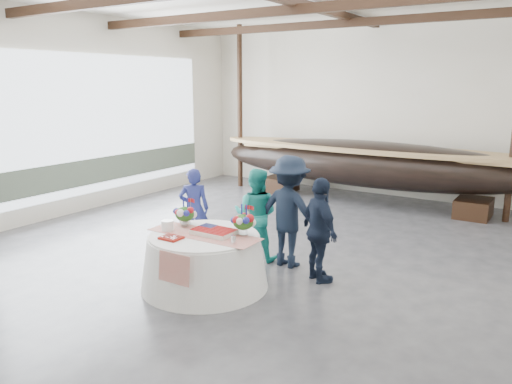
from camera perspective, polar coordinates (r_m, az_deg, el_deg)
The scene contains 12 objects.
floor at distance 8.81m, azimuth -0.76°, elevation -7.19°, with size 10.00×12.00×0.01m, color #3D3D42.
wall_back at distance 13.73m, azimuth 13.36°, elevation 9.15°, with size 10.00×0.02×4.50m, color silver.
wall_left at distance 11.85m, azimuth -21.62°, elevation 8.14°, with size 0.02×12.00×4.50m, color silver.
pavilion_structure at distance 9.06m, azimuth 2.21°, elevation 19.03°, with size 9.80×11.76×4.50m.
open_bay at distance 12.45m, azimuth -17.59°, elevation 6.64°, with size 0.03×7.00×3.20m.
longboat_display at distance 12.63m, azimuth 12.70°, elevation 3.19°, with size 8.32×1.66×1.56m.
banquet_table at distance 7.43m, azimuth -5.91°, elevation -7.80°, with size 1.87×1.87×0.80m.
tabletop_items at distance 7.40m, azimuth -5.48°, elevation -3.40°, with size 1.74×0.96×0.40m.
guest_woman_blue at distance 9.02m, azimuth -7.09°, elevation -1.92°, with size 0.54×0.35×1.48m, color navy.
guest_woman_teal at distance 8.40m, azimuth -0.02°, elevation -2.57°, with size 0.76×0.59×1.57m, color teal.
guest_man_left at distance 8.10m, azimuth 3.85°, elevation -2.24°, with size 1.18×0.68×1.83m, color black.
guest_man_right at distance 7.52m, azimuth 7.32°, elevation -4.38°, with size 0.94×0.39×1.60m, color #141D31.
Camera 1 is at (4.59, -6.92, 2.96)m, focal length 35.00 mm.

